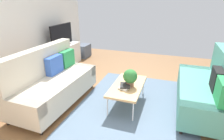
# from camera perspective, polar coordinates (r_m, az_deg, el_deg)

# --- Properties ---
(ground_plane) EXTENTS (7.68, 7.68, 0.00)m
(ground_plane) POSITION_cam_1_polar(r_m,az_deg,el_deg) (3.66, 5.49, -11.52)
(ground_plane) COLOR brown
(wall_far) EXTENTS (6.40, 0.12, 2.90)m
(wall_far) POSITION_cam_1_polar(r_m,az_deg,el_deg) (4.61, -30.75, 11.89)
(wall_far) COLOR white
(wall_far) RESTS_ON ground_plane
(area_rug) EXTENTS (2.90, 2.20, 0.01)m
(area_rug) POSITION_cam_1_polar(r_m,az_deg,el_deg) (3.69, 7.50, -11.20)
(area_rug) COLOR slate
(area_rug) RESTS_ON ground_plane
(couch_beige) EXTENTS (1.93, 0.90, 1.10)m
(couch_beige) POSITION_cam_1_polar(r_m,az_deg,el_deg) (3.81, -17.88, -3.45)
(couch_beige) COLOR beige
(couch_beige) RESTS_ON ground_plane
(couch_green) EXTENTS (1.90, 0.84, 1.10)m
(couch_green) POSITION_cam_1_polar(r_m,az_deg,el_deg) (3.79, 27.37, -5.08)
(couch_green) COLOR teal
(couch_green) RESTS_ON ground_plane
(coffee_table) EXTENTS (1.10, 0.56, 0.42)m
(coffee_table) POSITION_cam_1_polar(r_m,az_deg,el_deg) (3.58, 4.81, -5.06)
(coffee_table) COLOR tan
(coffee_table) RESTS_ON ground_plane
(tv_console) EXTENTS (1.40, 0.44, 0.64)m
(tv_console) POSITION_cam_1_polar(r_m,az_deg,el_deg) (5.79, -14.80, 4.03)
(tv_console) COLOR silver
(tv_console) RESTS_ON ground_plane
(tv) EXTENTS (1.00, 0.20, 0.64)m
(tv) POSITION_cam_1_polar(r_m,az_deg,el_deg) (5.63, -15.24, 10.16)
(tv) COLOR black
(tv) RESTS_ON tv_console
(storage_trunk) EXTENTS (0.52, 0.40, 0.44)m
(storage_trunk) POSITION_cam_1_polar(r_m,az_deg,el_deg) (6.67, -8.88, 5.88)
(storage_trunk) COLOR #4C5666
(storage_trunk) RESTS_ON ground_plane
(potted_plant) EXTENTS (0.27, 0.27, 0.34)m
(potted_plant) POSITION_cam_1_polar(r_m,az_deg,el_deg) (3.44, 5.62, -2.19)
(potted_plant) COLOR brown
(potted_plant) RESTS_ON coffee_table
(table_book_0) EXTENTS (0.27, 0.23, 0.04)m
(table_book_0) POSITION_cam_1_polar(r_m,az_deg,el_deg) (3.45, 4.03, -5.23)
(table_book_0) COLOR silver
(table_book_0) RESTS_ON coffee_table
(table_book_1) EXTENTS (0.28, 0.24, 0.03)m
(table_book_1) POSITION_cam_1_polar(r_m,az_deg,el_deg) (3.44, 4.05, -4.74)
(table_book_1) COLOR #262626
(table_book_1) RESTS_ON table_book_0
(vase_0) EXTENTS (0.09, 0.09, 0.19)m
(vase_0) POSITION_cam_1_polar(r_m,az_deg,el_deg) (5.26, -19.10, 6.53)
(vase_0) COLOR #4C72B2
(vase_0) RESTS_ON tv_console
(vase_1) EXTENTS (0.10, 0.10, 0.19)m
(vase_1) POSITION_cam_1_polar(r_m,az_deg,el_deg) (5.37, -18.13, 6.94)
(vase_1) COLOR silver
(vase_1) RESTS_ON tv_console
(bottle_0) EXTENTS (0.05, 0.05, 0.18)m
(bottle_0) POSITION_cam_1_polar(r_m,az_deg,el_deg) (5.45, -16.38, 7.27)
(bottle_0) COLOR #3F8C4C
(bottle_0) RESTS_ON tv_console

